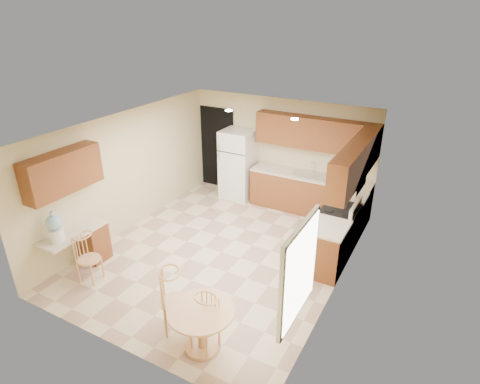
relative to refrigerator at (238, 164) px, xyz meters
The scene contains 30 objects.
floor 2.72m from the refrigerator, 68.40° to the right, with size 5.50×5.50×0.00m, color beige.
ceiling 3.06m from the refrigerator, 68.40° to the right, with size 4.50×5.50×0.02m, color white.
wall_back 1.09m from the refrigerator, 20.23° to the left, with size 4.50×0.02×2.50m, color #CCB78A.
wall_front 5.25m from the refrigerator, 79.55° to the right, with size 4.50×0.02×2.50m, color #CCB78A.
wall_left 2.76m from the refrigerator, 118.44° to the right, with size 0.02×5.50×2.50m, color #CCB78A.
wall_right 4.02m from the refrigerator, 36.87° to the right, with size 0.02×5.50×2.50m, color #CCB78A.
doorway 0.89m from the refrigerator, 157.27° to the left, with size 0.90×0.02×2.10m, color black.
base_cab_back 1.87m from the refrigerator, ahead, with size 2.75×0.60×0.87m, color brown.
counter_back 1.83m from the refrigerator, ahead, with size 2.75×0.63×0.04m, color beige.
base_cab_right_a 2.98m from the refrigerator, 10.64° to the right, with size 0.60×0.59×0.87m, color brown.
counter_right_a 2.95m from the refrigerator, 10.64° to the right, with size 0.63×0.59×0.04m, color beige.
base_cab_right_b 3.55m from the refrigerator, 34.59° to the right, with size 0.60×0.80×0.87m, color brown.
counter_right_b 3.52m from the refrigerator, 34.59° to the right, with size 0.63×0.80×0.04m, color beige.
upper_cab_back 2.09m from the refrigerator, ahead, with size 2.75×0.33×0.70m, color brown.
upper_cab_right 3.41m from the refrigerator, 21.41° to the right, with size 0.33×2.42×0.70m, color brown.
upper_cab_left 4.28m from the refrigerator, 105.84° to the right, with size 0.33×1.40×0.70m, color brown.
sink 1.80m from the refrigerator, ahead, with size 0.78×0.44×0.01m, color silver.
range_hood 3.24m from the refrigerator, 22.46° to the right, with size 0.50×0.76×0.14m, color silver.
desk_pedestal 3.90m from the refrigerator, 105.76° to the right, with size 0.48×0.42×0.72m, color brown.
desk_top 4.23m from the refrigerator, 104.36° to the right, with size 0.50×1.20×0.04m, color beige.
window 5.35m from the refrigerator, 53.21° to the right, with size 0.06×1.12×1.30m.
can_light_a 2.07m from the refrigerator, 69.44° to the right, with size 0.14×0.14×0.02m, color white.
can_light_b 2.74m from the refrigerator, 32.96° to the right, with size 0.14×0.14×0.02m, color white.
refrigerator is the anchor object (origin of this frame).
stove 3.15m from the refrigerator, 22.99° to the right, with size 0.65×0.76×1.09m.
dining_table 5.02m from the refrigerator, 66.83° to the right, with size 0.92×0.92×0.68m.
chair_table_a 4.76m from the refrigerator, 72.65° to the right, with size 0.44×0.56×1.01m.
chair_table_b 5.11m from the refrigerator, 66.68° to the right, with size 0.38×0.38×0.87m.
chair_desk 4.36m from the refrigerator, 97.93° to the right, with size 0.39×0.51×0.88m.
water_crock 4.54m from the refrigerator, 103.39° to the right, with size 0.27×0.27×0.55m.
Camera 1 is at (3.48, -5.62, 4.35)m, focal length 30.00 mm.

